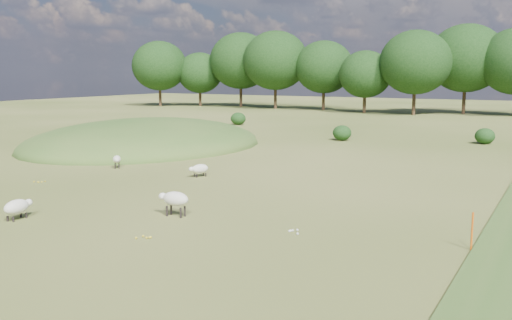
{
  "coord_description": "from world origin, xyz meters",
  "views": [
    {
      "loc": [
        16.0,
        -21.08,
        5.41
      ],
      "look_at": [
        2.0,
        4.0,
        1.0
      ],
      "focal_mm": 40.0,
      "sensor_mm": 36.0,
      "label": 1
    }
  ],
  "objects": [
    {
      "name": "ground",
      "position": [
        0.0,
        20.0,
        0.0
      ],
      "size": [
        160.0,
        160.0,
        0.0
      ],
      "primitive_type": "plane",
      "color": "#3D5019",
      "rests_on": "ground"
    },
    {
      "name": "mound",
      "position": [
        -12.0,
        12.0,
        0.0
      ],
      "size": [
        16.0,
        20.0,
        4.0
      ],
      "primitive_type": "ellipsoid",
      "color": "#33561E",
      "rests_on": "ground"
    },
    {
      "name": "treeline",
      "position": [
        -1.06,
        55.44,
        6.57
      ],
      "size": [
        96.28,
        14.66,
        11.7
      ],
      "color": "black",
      "rests_on": "ground"
    },
    {
      "name": "shrubs",
      "position": [
        -2.4,
        26.07,
        0.63
      ],
      "size": [
        26.37,
        9.4,
        1.3
      ],
      "color": "black",
      "rests_on": "ground"
    },
    {
      "name": "marker_post",
      "position": [
        13.54,
        -3.08,
        0.6
      ],
      "size": [
        0.06,
        0.06,
        1.2
      ],
      "primitive_type": "cylinder",
      "color": "#D8590C",
      "rests_on": "ground"
    },
    {
      "name": "sheep_0",
      "position": [
        -1.81,
        -7.38,
        0.48
      ],
      "size": [
        0.69,
        1.34,
        0.76
      ],
      "rotation": [
        0.0,
        0.0,
        1.68
      ],
      "color": "beige",
      "rests_on": "ground"
    },
    {
      "name": "sheep_1",
      "position": [
        -6.65,
        3.15,
        0.51
      ],
      "size": [
        0.91,
        0.96,
        0.73
      ],
      "rotation": [
        0.0,
        0.0,
        2.3
      ],
      "color": "beige",
      "rests_on": "ground"
    },
    {
      "name": "sheep_2",
      "position": [
        -0.94,
        3.17,
        0.42
      ],
      "size": [
        0.84,
        1.2,
        0.67
      ],
      "rotation": [
        0.0,
        0.0,
        4.31
      ],
      "color": "beige",
      "rests_on": "ground"
    },
    {
      "name": "sheep_3",
      "position": [
        3.0,
        -4.13,
        0.67
      ],
      "size": [
        1.32,
        0.61,
        0.95
      ],
      "rotation": [
        0.0,
        0.0,
        3.17
      ],
      "color": "beige",
      "rests_on": "ground"
    }
  ]
}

